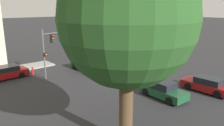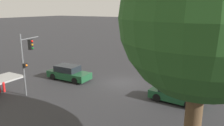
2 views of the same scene
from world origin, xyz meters
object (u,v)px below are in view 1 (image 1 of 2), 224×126
object	(u,v)px
crossing_car_1	(207,85)
crossing_car_2	(163,90)
fire_hydrant	(33,70)
parked_car_0	(5,73)
traffic_signal	(48,46)
crossing_car_0	(87,65)
street_tree	(127,20)

from	to	relation	value
crossing_car_1	crossing_car_2	distance (m)	4.50
crossing_car_2	fire_hydrant	xyz separation A→B (m)	(13.78, 5.62, -0.18)
parked_car_0	traffic_signal	bearing A→B (deg)	140.61
crossing_car_1	fire_hydrant	bearing A→B (deg)	31.39
crossing_car_1	crossing_car_0	bearing A→B (deg)	16.87
crossing_car_0	fire_hydrant	bearing A→B (deg)	-115.82
street_tree	fire_hydrant	world-z (taller)	street_tree
street_tree	crossing_car_1	distance (m)	12.79
street_tree	crossing_car_2	xyz separation A→B (m)	(2.52, -7.08, -6.20)
street_tree	crossing_car_0	xyz separation A→B (m)	(13.66, -7.12, -6.17)
crossing_car_0	parked_car_0	size ratio (longest dim) A/B	0.99
parked_car_0	fire_hydrant	distance (m)	2.87
crossing_car_0	crossing_car_1	distance (m)	13.67
parked_car_0	crossing_car_1	bearing A→B (deg)	125.43
traffic_signal	crossing_car_2	bearing A→B (deg)	8.14
parked_car_0	crossing_car_0	bearing A→B (deg)	157.00
crossing_car_2	parked_car_0	xyz separation A→B (m)	(14.38, 8.41, -0.02)
fire_hydrant	crossing_car_0	bearing A→B (deg)	-114.93
traffic_signal	crossing_car_0	bearing A→B (deg)	72.01
crossing_car_2	parked_car_0	world-z (taller)	crossing_car_2
parked_car_0	fire_hydrant	xyz separation A→B (m)	(-0.61, -2.80, -0.16)
crossing_car_1	crossing_car_2	bearing A→B (deg)	64.59
crossing_car_1	fire_hydrant	distance (m)	18.44
street_tree	fire_hydrant	bearing A→B (deg)	-5.13
crossing_car_0	crossing_car_2	bearing A→B (deg)	-1.07
crossing_car_0	crossing_car_1	xyz separation A→B (m)	(-13.06, -4.04, -0.05)
crossing_car_2	fire_hydrant	size ratio (longest dim) A/B	4.51
street_tree	parked_car_0	world-z (taller)	street_tree
crossing_car_2	crossing_car_1	bearing A→B (deg)	68.31
traffic_signal	parked_car_0	bearing A→B (deg)	-141.11
traffic_signal	fire_hydrant	bearing A→B (deg)	-170.27
street_tree	parked_car_0	xyz separation A→B (m)	(16.90, 1.34, -6.22)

